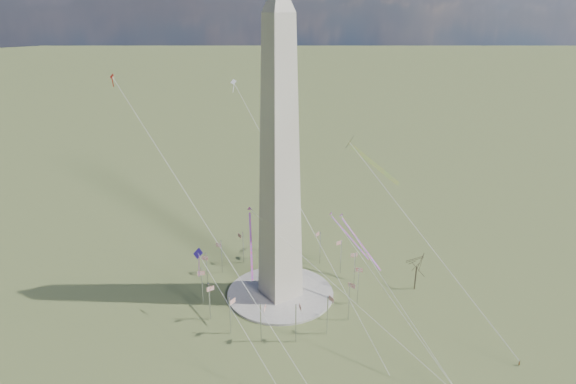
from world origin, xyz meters
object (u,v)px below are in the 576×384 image
tree_near (417,265)px  person_east (519,363)px  kite_delta_black (352,145)px  washington_monument (280,160)px

tree_near → person_east: (-5.01, -43.64, -8.59)m
kite_delta_black → washington_monument: bearing=-20.7°
tree_near → kite_delta_black: (-1.82, 34.17, 34.43)m
washington_monument → tree_near: size_ratio=7.53×
washington_monument → kite_delta_black: size_ratio=5.04×
tree_near → kite_delta_black: bearing=93.1°
tree_near → kite_delta_black: kite_delta_black is taller
washington_monument → person_east: (35.68, -66.24, -47.08)m
washington_monument → tree_near: washington_monument is taller
washington_monument → person_east: bearing=-61.7°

